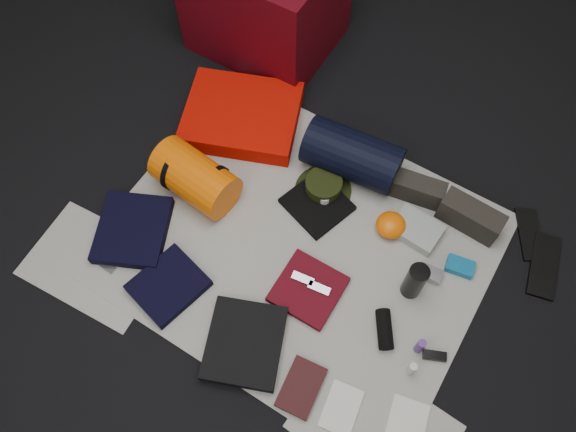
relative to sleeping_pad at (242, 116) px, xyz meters
The scene contains 36 objects.
floor 0.71m from the sleeping_pad, 36.20° to the right, with size 4.50×4.50×0.02m, color black.
newspaper_mat 0.71m from the sleeping_pad, 36.20° to the right, with size 1.60×1.30×0.01m, color beige.
newspaper_sheet_front_left 0.98m from the sleeping_pad, 97.38° to the right, with size 0.58×0.40×0.00m, color beige.
newspaper_sheet_front_right 1.53m from the sleeping_pad, 36.93° to the right, with size 0.58×0.40×0.00m, color beige.
sleeping_pad is the anchor object (origin of this frame).
stuff_sack 0.44m from the sleeping_pad, 84.48° to the right, with size 0.22×0.22×0.37m, color #E65A03.
sack_strap_left 0.44m from the sleeping_pad, 97.75° to the right, with size 0.22×0.22×0.03m, color black.
sack_strap_right 0.46m from the sleeping_pad, 71.77° to the right, with size 0.22×0.22×0.03m, color black.
navy_duffel 0.59m from the sleeping_pad, ahead, with size 0.23×0.23×0.44m, color black.
boonie_brim 0.55m from the sleeping_pad, 13.41° to the right, with size 0.26×0.26×0.01m, color black.
boonie_crown 0.55m from the sleeping_pad, 13.41° to the right, with size 0.17×0.17×0.07m, color black.
hiking_boot_left 0.91m from the sleeping_pad, ahead, with size 0.24×0.09×0.12m, color #292520.
hiking_boot_right 1.17m from the sleeping_pad, ahead, with size 0.28×0.10×0.14m, color #292520.
flip_flop_left 1.45m from the sleeping_pad, ahead, with size 0.10×0.26×0.01m, color black.
flip_flop_right 1.54m from the sleeping_pad, ahead, with size 0.11×0.30×0.02m, color black.
trousers_navy_a 0.76m from the sleeping_pad, 95.67° to the right, with size 0.30×0.34×0.05m, color black.
trousers_navy_b 0.91m from the sleeping_pad, 76.28° to the right, with size 0.25×0.28×0.04m, color black.
trousers_charcoal 1.11m from the sleeping_pad, 55.67° to the right, with size 0.30×0.34×0.05m, color black.
black_tshirt 0.59m from the sleeping_pad, 20.96° to the right, with size 0.26×0.25×0.03m, color black.
red_shirt 0.94m from the sleeping_pad, 38.81° to the right, with size 0.26×0.26×0.04m, color #520913.
orange_stuff_sack 0.90m from the sleeping_pad, ahead, with size 0.13×0.13×0.09m, color #E65A03.
first_aid_pouch 1.00m from the sleeping_pad, ahead, with size 0.21×0.16×0.05m, color gray.
water_bottle 1.15m from the sleeping_pad, 17.93° to the right, with size 0.08×0.08×0.21m, color black.
speaker 1.23m from the sleeping_pad, 27.95° to the right, with size 0.06×0.06×0.16m, color black.
compact_camera 1.16m from the sleeping_pad, 12.52° to the right, with size 0.10×0.06×0.04m, color #9D9EA2.
cyan_case 1.24m from the sleeping_pad, ahead, with size 0.12×0.08×0.04m, color #0E608F.
toiletry_purple 1.36m from the sleeping_pad, 24.67° to the right, with size 0.03×0.03×0.10m, color #4F267A.
toiletry_clear 1.41m from the sleeping_pad, 28.07° to the right, with size 0.03×0.03×0.09m, color #B6BBB6.
paperback_book 1.31m from the sleeping_pad, 46.08° to the right, with size 0.14×0.21×0.03m, color black.
map_booklet 1.43m from the sleeping_pad, 40.67° to the right, with size 0.13×0.19×0.01m, color silver.
map_printout 1.57m from the sleeping_pad, 32.57° to the right, with size 0.14×0.18×0.01m, color silver.
sunglasses 1.42m from the sleeping_pad, 23.18° to the right, with size 0.09×0.04×0.02m, color black.
key_cluster 0.93m from the sleeping_pad, 94.06° to the right, with size 0.07×0.07×0.01m, color #9D9EA2.
tape_roll 0.60m from the sleeping_pad, 17.60° to the right, with size 0.05×0.05×0.04m, color silver.
energy_bar_a 0.89m from the sleeping_pad, 39.42° to the right, with size 0.10×0.04×0.01m, color #9D9EA2.
energy_bar_b 0.95m from the sleeping_pad, 36.37° to the right, with size 0.10×0.04×0.01m, color #9D9EA2.
Camera 1 is at (0.50, -0.89, 2.28)m, focal length 35.00 mm.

